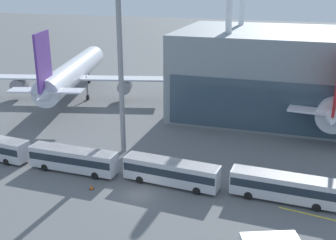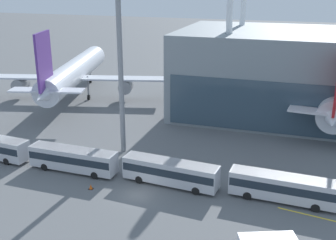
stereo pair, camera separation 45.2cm
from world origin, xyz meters
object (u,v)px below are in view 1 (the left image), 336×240
airliner_at_gate_near (72,73)px  floodlight_mast (120,58)px  shuttle_bus_2 (73,158)px  shuttle_bus_3 (171,171)px  shuttle_bus_4 (284,186)px  traffic_cone_0 (92,187)px

airliner_at_gate_near → floodlight_mast: bearing=-151.2°
shuttle_bus_2 → shuttle_bus_3: 13.68m
floodlight_mast → shuttle_bus_2: bearing=-113.0°
airliner_at_gate_near → shuttle_bus_4: airliner_at_gate_near is taller
floodlight_mast → airliner_at_gate_near: bearing=133.0°
airliner_at_gate_near → floodlight_mast: floodlight_mast is taller
floodlight_mast → traffic_cone_0: 18.64m
shuttle_bus_2 → floodlight_mast: 15.39m
airliner_at_gate_near → shuttle_bus_2: bearing=-164.5°
shuttle_bus_2 → floodlight_mast: size_ratio=0.51×
floodlight_mast → shuttle_bus_3: bearing=-39.3°
shuttle_bus_3 → floodlight_mast: 17.91m
shuttle_bus_2 → shuttle_bus_4: (27.36, 0.44, 0.00)m
shuttle_bus_4 → floodlight_mast: size_ratio=0.51×
shuttle_bus_4 → traffic_cone_0: bearing=-166.0°
shuttle_bus_2 → shuttle_bus_3: bearing=2.4°
shuttle_bus_3 → shuttle_bus_2: bearing=-174.0°
shuttle_bus_2 → airliner_at_gate_near: bearing=121.0°
airliner_at_gate_near → floodlight_mast: 32.96m
shuttle_bus_3 → shuttle_bus_4: size_ratio=1.00×
shuttle_bus_3 → floodlight_mast: bearing=145.7°
shuttle_bus_2 → traffic_cone_0: (4.63, -3.90, -1.58)m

